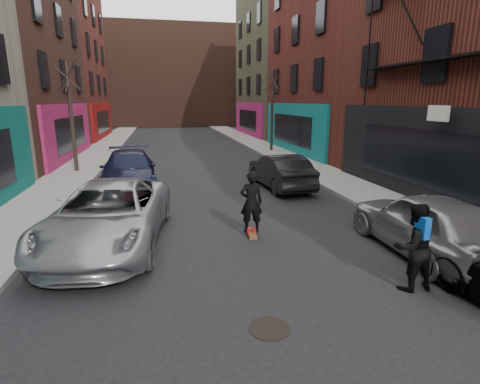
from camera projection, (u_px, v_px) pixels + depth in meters
name	position (u px, v px, depth m)	size (l,w,h in m)	color
sidewalk_left	(107.00, 146.00, 31.07)	(2.50, 84.00, 0.13)	gray
sidewalk_right	(253.00, 142.00, 33.55)	(2.50, 84.00, 0.13)	gray
buildings_right	(450.00, 17.00, 19.80)	(12.00, 56.00, 16.00)	#44281D
building_far	(171.00, 78.00, 55.38)	(40.00, 10.00, 14.00)	#47281E
tree_left_far	(70.00, 107.00, 18.88)	(2.00, 2.00, 6.50)	black
tree_right_far	(272.00, 103.00, 27.02)	(2.00, 2.00, 6.80)	black
parked_left_far	(109.00, 215.00, 9.72)	(2.69, 5.84, 1.62)	#999BA2
parked_left_end	(129.00, 170.00, 15.97)	(2.23, 5.48, 1.59)	black
parked_right_far	(428.00, 223.00, 9.11)	(1.88, 4.66, 1.59)	gray
parked_right_end	(280.00, 171.00, 16.16)	(1.55, 4.45, 1.47)	black
skateboard	(251.00, 233.00, 10.57)	(0.22, 0.80, 0.10)	brown
skateboarder	(251.00, 202.00, 10.35)	(0.63, 0.42, 1.73)	black
pedestrian	(413.00, 247.00, 7.36)	(0.88, 0.70, 1.78)	black
manhole	(269.00, 328.00, 6.23)	(0.70, 0.70, 0.01)	black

